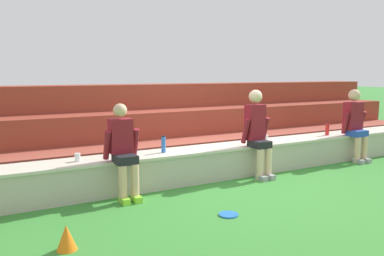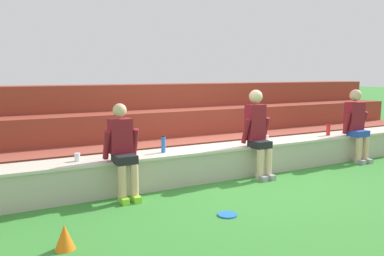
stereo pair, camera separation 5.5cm
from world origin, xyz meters
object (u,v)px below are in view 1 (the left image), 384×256
object	(u,v)px
frisbee	(229,215)
water_bottle_mid_right	(327,129)
person_right_of_center	(355,122)
plastic_cup_left_end	(78,157)
water_bottle_center_gap	(163,145)
plastic_cup_right_end	(266,138)
plastic_cup_middle	(358,129)
sports_cone	(67,237)
person_left_of_center	(123,149)
person_center	(258,131)

from	to	relation	value
frisbee	water_bottle_mid_right	bearing A→B (deg)	24.94
person_right_of_center	plastic_cup_left_end	world-z (taller)	person_right_of_center
frisbee	water_bottle_center_gap	bearing A→B (deg)	94.91
plastic_cup_right_end	plastic_cup_middle	bearing A→B (deg)	-0.89
water_bottle_center_gap	sports_cone	size ratio (longest dim) A/B	1.03
plastic_cup_right_end	sports_cone	bearing A→B (deg)	-156.62
person_left_of_center	person_center	distance (m)	2.32
water_bottle_center_gap	person_right_of_center	bearing A→B (deg)	-4.12
person_left_of_center	plastic_cup_right_end	xyz separation A→B (m)	(2.79, 0.36, -0.12)
plastic_cup_left_end	plastic_cup_right_end	distance (m)	3.34
water_bottle_mid_right	frisbee	bearing A→B (deg)	-155.06
water_bottle_mid_right	frisbee	distance (m)	3.80
person_left_of_center	plastic_cup_left_end	xyz separation A→B (m)	(-0.55, 0.33, -0.12)
frisbee	person_right_of_center	bearing A→B (deg)	18.65
person_center	sports_cone	size ratio (longest dim) A/B	5.69
water_bottle_center_gap	plastic_cup_left_end	size ratio (longest dim) A/B	2.31
plastic_cup_left_end	plastic_cup_middle	size ratio (longest dim) A/B	0.98
person_right_of_center	water_bottle_mid_right	bearing A→B (deg)	148.47
person_left_of_center	plastic_cup_middle	distance (m)	5.23
person_left_of_center	water_bottle_center_gap	xyz separation A→B (m)	(0.75, 0.31, -0.05)
person_center	water_bottle_mid_right	distance (m)	1.99
water_bottle_mid_right	plastic_cup_right_end	xyz separation A→B (m)	(-1.49, 0.06, -0.07)
person_center	plastic_cup_left_end	size ratio (longest dim) A/B	12.72
person_left_of_center	water_bottle_center_gap	bearing A→B (deg)	22.31
plastic_cup_middle	sports_cone	xyz separation A→B (m)	(-6.26, -1.62, -0.44)
person_center	plastic_cup_middle	size ratio (longest dim) A/B	12.48
person_left_of_center	frisbee	xyz separation A→B (m)	(0.88, -1.28, -0.68)
person_left_of_center	water_bottle_center_gap	size ratio (longest dim) A/B	4.98
person_right_of_center	plastic_cup_right_end	bearing A→B (deg)	170.16
plastic_cup_left_end	frisbee	xyz separation A→B (m)	(1.43, -1.61, -0.56)
person_center	plastic_cup_middle	bearing A→B (deg)	6.17
person_left_of_center	water_bottle_center_gap	world-z (taller)	person_left_of_center
plastic_cup_middle	sports_cone	world-z (taller)	plastic_cup_middle
person_center	person_right_of_center	xyz separation A→B (m)	(2.41, 0.01, -0.01)
person_left_of_center	water_bottle_mid_right	bearing A→B (deg)	3.99
person_right_of_center	plastic_cup_right_end	world-z (taller)	person_right_of_center
person_right_of_center	water_bottle_mid_right	distance (m)	0.55
person_left_of_center	plastic_cup_right_end	bearing A→B (deg)	7.31
plastic_cup_middle	frisbee	world-z (taller)	plastic_cup_middle
plastic_cup_right_end	sports_cone	world-z (taller)	plastic_cup_right_end
water_bottle_center_gap	person_left_of_center	bearing A→B (deg)	-157.69
person_left_of_center	person_center	bearing A→B (deg)	0.15
water_bottle_mid_right	plastic_cup_left_end	xyz separation A→B (m)	(-4.83, 0.03, -0.07)
person_left_of_center	sports_cone	bearing A→B (deg)	-128.70
water_bottle_mid_right	plastic_cup_right_end	bearing A→B (deg)	177.75
water_bottle_center_gap	frisbee	distance (m)	1.71
water_bottle_center_gap	frisbee	bearing A→B (deg)	-85.09
plastic_cup_left_end	plastic_cup_middle	world-z (taller)	plastic_cup_middle
person_left_of_center	water_bottle_mid_right	xyz separation A→B (m)	(4.28, 0.30, -0.05)
water_bottle_center_gap	plastic_cup_right_end	xyz separation A→B (m)	(2.04, 0.05, -0.07)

